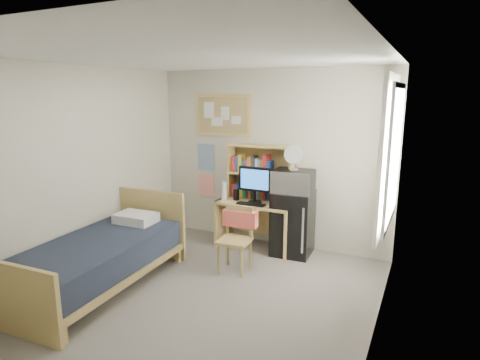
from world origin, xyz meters
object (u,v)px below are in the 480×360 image
at_px(bed, 98,264).
at_px(monitor, 255,185).
at_px(bulletin_board, 223,115).
at_px(speaker_left, 236,195).
at_px(microwave, 294,181).
at_px(desk, 256,225).
at_px(desk_chair, 234,240).
at_px(desk_fan, 294,159).
at_px(speaker_right, 274,199).
at_px(mini_fridge, 293,223).

bearing_deg(bed, monitor, 55.67).
xyz_separation_m(bulletin_board, speaker_left, (0.39, -0.35, -1.13)).
relative_size(speaker_left, microwave, 0.30).
height_order(desk, microwave, microwave).
distance_m(bulletin_board, speaker_left, 1.25).
xyz_separation_m(desk_chair, speaker_left, (-0.38, 0.81, 0.37)).
bearing_deg(desk_fan, monitor, -177.30).
relative_size(desk, speaker_right, 7.06).
height_order(bulletin_board, desk_chair, bulletin_board).
bearing_deg(monitor, microwave, 5.55).
bearing_deg(speaker_left, desk, 11.31).
distance_m(speaker_left, desk_fan, 1.04).
xyz_separation_m(speaker_right, desk_fan, (0.26, 0.05, 0.59)).
distance_m(monitor, speaker_left, 0.35).
distance_m(mini_fridge, microwave, 0.61).
bearing_deg(mini_fridge, monitor, -175.26).
bearing_deg(speaker_right, mini_fridge, 16.14).
xyz_separation_m(desk_chair, speaker_right, (0.22, 0.81, 0.37)).
xyz_separation_m(desk, monitor, (0.00, -0.06, 0.61)).
height_order(mini_fridge, microwave, microwave).
distance_m(desk_chair, speaker_right, 0.92).
distance_m(speaker_right, desk_fan, 0.64).
xyz_separation_m(desk_chair, bed, (-1.25, -1.09, -0.13)).
xyz_separation_m(bulletin_board, monitor, (0.69, -0.35, -0.95)).
xyz_separation_m(speaker_left, microwave, (0.86, 0.06, 0.28)).
distance_m(speaker_right, microwave, 0.38).
height_order(monitor, microwave, monitor).
xyz_separation_m(mini_fridge, monitor, (-0.56, -0.07, 0.51)).
bearing_deg(microwave, desk, 176.55).
bearing_deg(desk_chair, bed, -143.07).
bearing_deg(desk_chair, speaker_right, 70.30).
bearing_deg(monitor, desk_chair, -84.75).
bearing_deg(microwave, bulletin_board, 163.97).
height_order(bed, desk_fan, desk_fan).
height_order(speaker_left, speaker_right, speaker_left).
xyz_separation_m(bulletin_board, bed, (-0.48, -2.25, -1.63)).
bearing_deg(microwave, speaker_right, -170.96).
height_order(desk, monitor, monitor).
bearing_deg(microwave, desk_chair, -121.90).
bearing_deg(speaker_left, speaker_right, -0.00).
bearing_deg(microwave, bed, -134.29).
relative_size(mini_fridge, bed, 0.43).
relative_size(desk, monitor, 2.16).
height_order(bed, monitor, monitor).
xyz_separation_m(monitor, microwave, (0.56, 0.05, 0.10)).
height_order(desk_chair, speaker_right, speaker_right).
bearing_deg(desk, speaker_right, -11.31).
distance_m(bulletin_board, desk, 1.74).
height_order(mini_fridge, desk_fan, desk_fan).
xyz_separation_m(bed, speaker_left, (0.87, 1.91, 0.50)).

